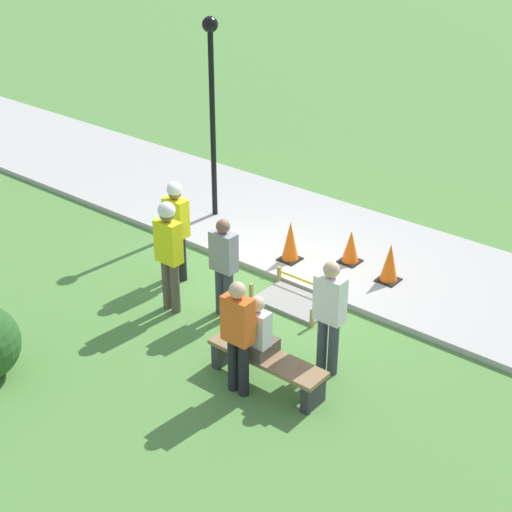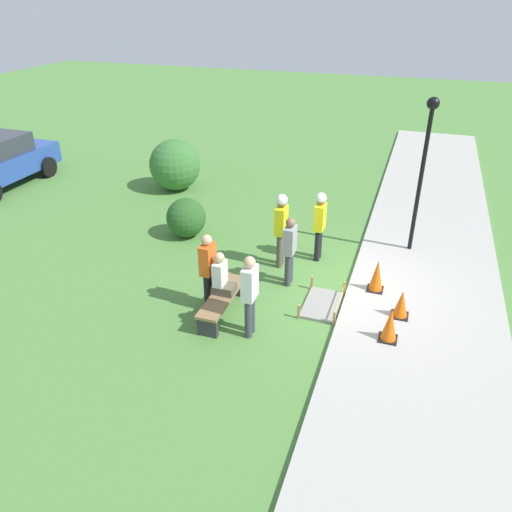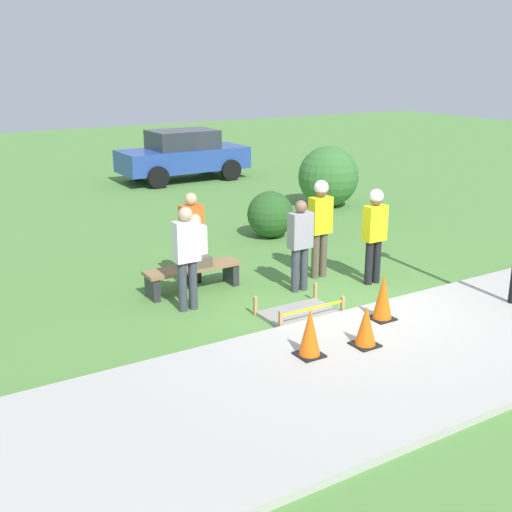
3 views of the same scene
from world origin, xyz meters
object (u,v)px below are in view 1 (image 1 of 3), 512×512
Objects in this scene: bystander_in_white_shirt at (224,263)px; lamppost_near at (212,89)px; traffic_cone_far_patch at (351,247)px; traffic_cone_near_patch at (390,263)px; bystander_in_orange_shirt at (238,332)px; bystander_in_gray_shirt at (329,311)px; worker_assistant at (169,247)px; traffic_cone_sidewalk_edge at (290,241)px; person_seated_on_bench at (258,332)px; worker_supervisor at (176,223)px; park_bench at (267,364)px.

lamppost_near reaches higher than bystander_in_white_shirt.
traffic_cone_near_patch is at bearing 170.06° from traffic_cone_far_patch.
traffic_cone_near_patch is 0.40× the size of bystander_in_orange_shirt.
worker_assistant is at bearing 4.08° from bystander_in_gray_shirt.
traffic_cone_sidewalk_edge is (0.83, 0.58, 0.07)m from traffic_cone_far_patch.
bystander_in_orange_shirt is 5.60m from lamppost_near.
person_seated_on_bench reaches higher than traffic_cone_far_patch.
worker_supervisor is (2.79, -1.37, 0.22)m from person_seated_on_bench.
lamppost_near is (3.06, -0.00, 2.14)m from traffic_cone_far_patch.
worker_assistant is at bearing 120.37° from lamppost_near.
traffic_cone_far_patch is 0.34× the size of park_bench.
worker_supervisor is 1.39m from bystander_in_white_shirt.
worker_supervisor is at bearing -15.52° from bystander_in_white_shirt.
traffic_cone_near_patch is 0.93× the size of traffic_cone_sidewalk_edge.
worker_supervisor is at bearing -26.11° from person_seated_on_bench.
bystander_in_orange_shirt reaches higher than bystander_in_white_shirt.
worker_assistant is (2.30, -0.55, 0.76)m from park_bench.
person_seated_on_bench reaches higher than traffic_cone_sidewalk_edge.
park_bench is at bearing 148.86° from bystander_in_white_shirt.
park_bench is 2.48m from worker_assistant.
worker_assistant reaches higher than worker_supervisor.
worker_supervisor is (2.90, -1.32, 0.70)m from park_bench.
bystander_in_white_shirt reaches higher than traffic_cone_sidewalk_edge.
worker_assistant is 2.76m from bystander_in_gray_shirt.
bystander_in_gray_shirt reaches higher than traffic_cone_near_patch.
traffic_cone_far_patch is 3.26m from worker_assistant.
lamppost_near is (3.87, -3.47, 1.73)m from person_seated_on_bench.
bystander_in_gray_shirt is (-1.37, 2.67, 0.57)m from traffic_cone_far_patch.
park_bench is 0.73m from bystander_in_orange_shirt.
worker_assistant reaches higher than bystander_in_orange_shirt.
park_bench is 3.26m from worker_supervisor.
traffic_cone_near_patch is at bearing -145.29° from worker_supervisor.
traffic_cone_near_patch is 0.37× the size of worker_assistant.
traffic_cone_sidewalk_edge is at bearing -127.11° from worker_supervisor.
traffic_cone_near_patch is at bearing -88.45° from park_bench.
lamppost_near is at bearing -40.65° from park_bench.
person_seated_on_bench is at bearing 153.89° from worker_supervisor.
bystander_in_white_shirt is at bearing 75.21° from traffic_cone_far_patch.
lamppost_near reaches higher than traffic_cone_near_patch.
worker_supervisor reaches higher than traffic_cone_near_patch.
bystander_in_white_shirt is (1.39, -1.31, -0.03)m from bystander_in_orange_shirt.
traffic_cone_sidewalk_edge is 0.42× the size of park_bench.
lamppost_near is (4.43, -2.68, 1.58)m from bystander_in_gray_shirt.
traffic_cone_sidewalk_edge is 3.34m from park_bench.
traffic_cone_near_patch is 1.72m from traffic_cone_sidewalk_edge.
traffic_cone_far_patch is at bearing -76.80° from person_seated_on_bench.
bystander_in_white_shirt is at bearing 134.30° from lamppost_near.
worker_assistant is at bearing 76.64° from traffic_cone_sidewalk_edge.
person_seated_on_bench is at bearing 145.65° from bystander_in_white_shirt.
bystander_in_gray_shirt is (-0.56, -0.79, 0.15)m from person_seated_on_bench.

